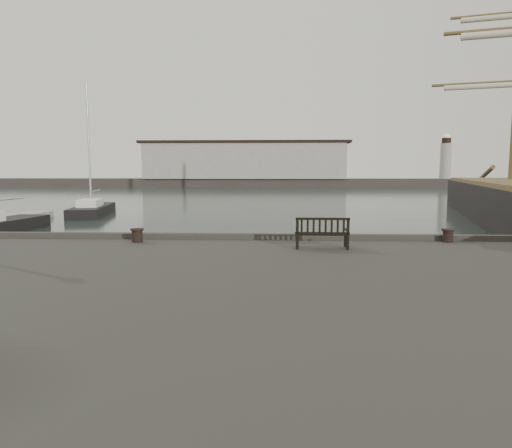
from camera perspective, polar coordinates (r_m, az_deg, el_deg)
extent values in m
plane|color=black|center=(15.30, 4.46, -7.64)|extent=(400.00, 400.00, 0.00)
cube|color=#383530|center=(106.86, 2.87, 5.16)|extent=(140.00, 8.00, 2.00)
cube|color=#A9A49C|center=(107.11, -1.44, 7.85)|extent=(46.00, 9.00, 8.00)
cube|color=black|center=(107.28, -1.44, 10.14)|extent=(48.00, 9.50, 0.60)
cylinder|color=#A9A49C|center=(113.57, 22.60, 7.27)|extent=(2.40, 2.40, 8.00)
sphere|color=silver|center=(113.81, 22.72, 9.99)|extent=(1.61, 1.61, 1.61)
cube|color=black|center=(13.20, 8.22, -1.23)|extent=(1.52, 0.53, 0.04)
cube|color=black|center=(12.95, 8.33, -0.36)|extent=(1.52, 0.07, 0.46)
cube|color=black|center=(13.23, 8.21, -2.12)|extent=(1.43, 0.46, 0.42)
cylinder|color=black|center=(14.69, -14.63, -1.38)|extent=(0.54, 0.54, 0.43)
cylinder|color=black|center=(15.42, 22.86, -1.35)|extent=(0.45, 0.45, 0.41)
cube|color=black|center=(41.76, -19.73, 1.22)|extent=(4.08, 9.37, 1.40)
cube|color=silver|center=(41.69, -19.78, 2.59)|extent=(2.17, 3.42, 0.60)
cylinder|color=#B2B5B7|center=(41.65, -20.04, 9.11)|extent=(0.16, 0.16, 10.09)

